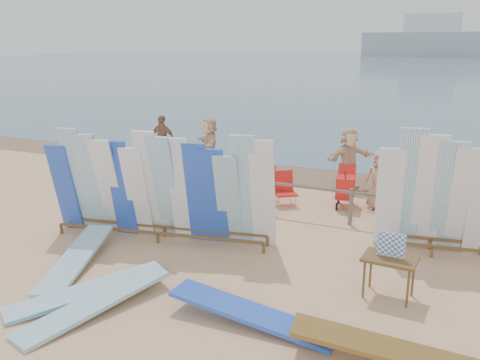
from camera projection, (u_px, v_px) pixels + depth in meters
The scene contains 22 objects.
ground at pixel (219, 256), 10.39m from camera, with size 160.00×160.00×0.00m, color tan.
ocean at pixel (462, 62), 122.47m from camera, with size 320.00×240.00×0.02m, color #3F5F71.
wet_sand_strip at pixel (319, 176), 16.70m from camera, with size 40.00×2.60×0.01m, color brown.
distant_ship at pixel (431, 41), 171.51m from camera, with size 45.00×8.00×14.00m.
fence at pixel (273, 190), 12.86m from camera, with size 12.08×0.08×0.90m.
main_surfboard_rack at pixel (159, 191), 10.96m from camera, with size 5.11×1.56×2.50m.
side_surfboard_rack at pixel (436, 199), 10.21m from camera, with size 2.37×0.98×2.66m.
vendor_table at pixel (389, 276), 8.62m from camera, with size 0.92×0.67×1.17m.
flat_board_e at pixel (88, 298), 8.67m from camera, with size 0.56×2.70×0.07m, color white.
flat_board_b at pixel (96, 311), 8.25m from camera, with size 0.56×2.70×0.07m, color #80B8CD.
flat_board_a at pixel (77, 266), 9.93m from camera, with size 0.56×2.70×0.07m, color #80B8CD.
flat_board_d at pixel (251, 323), 7.88m from camera, with size 0.56×2.70×0.07m, color blue.
beach_chair_left at pixel (261, 189), 14.18m from camera, with size 0.64×0.66×0.92m.
beach_chair_right at pixel (285, 196), 13.62m from camera, with size 0.81×0.81×0.90m.
stroller at pixel (345, 191), 13.42m from camera, with size 0.68×0.88×1.10m.
beachgoer_extra_1 at pixel (163, 139), 18.30m from camera, with size 1.02×0.44×1.74m, color #8C6042.
beachgoer_11 at pixel (210, 144), 17.14m from camera, with size 1.70×0.55×1.83m, color beige.
beachgoer_8 at pixel (451, 180), 13.16m from camera, with size 0.77×0.37×1.59m, color beige.
beachgoer_7 at pixel (421, 172), 13.94m from camera, with size 0.58×0.32×1.60m, color #8C6042.
beachgoer_2 at pixel (239, 164), 14.59m from camera, with size 0.83×0.40×1.71m, color beige.
beachgoer_6 at pixel (379, 180), 13.15m from camera, with size 0.77×0.37×1.57m, color tan.
beachgoer_5 at pixel (349, 158), 15.09m from camera, with size 1.69×0.55×1.82m, color beige.
Camera 1 is at (4.46, -8.55, 4.20)m, focal length 38.00 mm.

